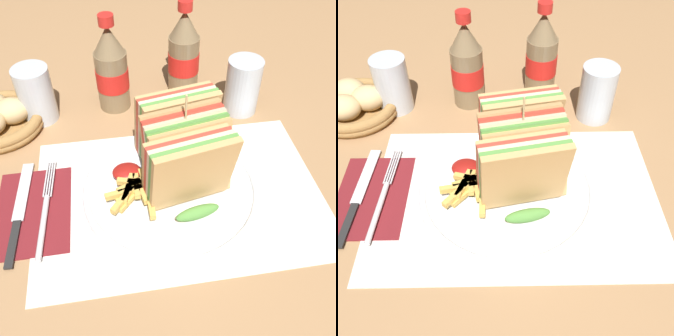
# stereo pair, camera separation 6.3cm
# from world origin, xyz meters

# --- Properties ---
(ground_plane) EXTENTS (4.00, 4.00, 0.00)m
(ground_plane) POSITION_xyz_m (0.00, 0.00, 0.00)
(ground_plane) COLOR #9E754C
(placemat) EXTENTS (0.46, 0.32, 0.00)m
(placemat) POSITION_xyz_m (0.01, -0.02, 0.00)
(placemat) COLOR silver
(placemat) RESTS_ON ground_plane
(plate_main) EXTENTS (0.29, 0.29, 0.02)m
(plate_main) POSITION_xyz_m (-0.00, -0.01, 0.01)
(plate_main) COLOR white
(plate_main) RESTS_ON ground_plane
(club_sandwich) EXTENTS (0.14, 0.21, 0.17)m
(club_sandwich) POSITION_xyz_m (0.02, 0.01, 0.08)
(club_sandwich) COLOR tan
(club_sandwich) RESTS_ON plate_main
(fries_pile) EXTENTS (0.08, 0.11, 0.02)m
(fries_pile) POSITION_xyz_m (-0.06, -0.02, 0.03)
(fries_pile) COLOR gold
(fries_pile) RESTS_ON plate_main
(ketchup_blob) EXTENTS (0.05, 0.04, 0.02)m
(ketchup_blob) POSITION_xyz_m (-0.07, 0.02, 0.03)
(ketchup_blob) COLOR maroon
(ketchup_blob) RESTS_ON plate_main
(napkin) EXTENTS (0.12, 0.17, 0.00)m
(napkin) POSITION_xyz_m (-0.22, -0.01, 0.00)
(napkin) COLOR maroon
(napkin) RESTS_ON ground_plane
(fork) EXTENTS (0.02, 0.20, 0.01)m
(fork) POSITION_xyz_m (-0.20, -0.03, 0.01)
(fork) COLOR silver
(fork) RESTS_ON napkin
(knife) EXTENTS (0.03, 0.21, 0.00)m
(knife) POSITION_xyz_m (-0.24, -0.02, 0.01)
(knife) COLOR black
(knife) RESTS_ON napkin
(coke_bottle_near) EXTENTS (0.06, 0.06, 0.19)m
(coke_bottle_near) POSITION_xyz_m (-0.07, 0.24, 0.08)
(coke_bottle_near) COLOR #7A6647
(coke_bottle_near) RESTS_ON ground_plane
(coke_bottle_far) EXTENTS (0.06, 0.06, 0.19)m
(coke_bottle_far) POSITION_xyz_m (0.07, 0.28, 0.08)
(coke_bottle_far) COLOR #7A6647
(coke_bottle_far) RESTS_ON ground_plane
(glass_near) EXTENTS (0.07, 0.07, 0.11)m
(glass_near) POSITION_xyz_m (0.17, 0.19, 0.05)
(glass_near) COLOR silver
(glass_near) RESTS_ON ground_plane
(glass_far) EXTENTS (0.07, 0.07, 0.11)m
(glass_far) POSITION_xyz_m (-0.22, 0.22, 0.05)
(glass_far) COLOR silver
(glass_far) RESTS_ON ground_plane
(bread_basket) EXTENTS (0.17, 0.17, 0.06)m
(bread_basket) POSITION_xyz_m (-0.30, 0.20, 0.02)
(bread_basket) COLOR olive
(bread_basket) RESTS_ON ground_plane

